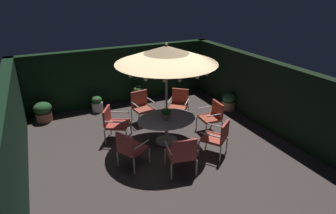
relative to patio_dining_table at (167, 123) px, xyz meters
name	(u,v)px	position (x,y,z in m)	size (l,w,h in m)	color
ground_plane	(162,147)	(-0.24, -0.23, -0.59)	(7.21, 7.65, 0.02)	#423A37
hedge_backdrop_rear	(121,75)	(-0.24, 3.44, 0.44)	(7.21, 0.30, 2.04)	black
hedge_backdrop_left	(11,143)	(-3.70, -0.23, 0.44)	(0.30, 7.65, 2.04)	black
hedge_backdrop_right	(264,92)	(3.21, -0.23, 0.44)	(0.30, 7.65, 2.04)	black
patio_dining_table	(167,123)	(0.00, 0.00, 0.00)	(1.64, 1.32, 0.71)	silver
patio_umbrella	(166,55)	(0.00, 0.00, 1.89)	(2.59, 2.59, 2.76)	silver
centerpiece_planter	(166,113)	(-0.06, -0.10, 0.35)	(0.26, 0.26, 0.37)	#876F4F
patio_chair_north	(114,121)	(-1.28, 0.73, -0.02)	(0.86, 0.87, 0.96)	beige
patio_chair_northeast	(130,147)	(-1.29, -0.71, -0.04)	(0.78, 0.77, 0.94)	beige
patio_chair_east	(182,152)	(-0.30, -1.45, -0.03)	(0.74, 0.74, 0.97)	beige
patio_chair_southeast	(218,136)	(0.87, -1.19, -0.02)	(0.81, 0.81, 0.97)	silver
patio_chair_south	(212,115)	(1.46, -0.07, -0.04)	(0.60, 0.63, 0.92)	silver
patio_chair_southwest	(179,103)	(0.97, 1.11, 0.00)	(0.82, 0.82, 0.99)	beige
patio_chair_west	(142,105)	(-0.18, 1.46, 0.00)	(0.68, 0.63, 1.00)	beige
potted_plant_left_far	(43,111)	(-3.03, 2.86, -0.24)	(0.55, 0.55, 0.64)	#A3614A
potted_plant_right_far	(229,101)	(2.90, 1.01, -0.27)	(0.46, 0.46, 0.61)	tan
potted_plant_front_corner	(137,93)	(0.23, 3.05, -0.23)	(0.38, 0.39, 0.64)	tan
potted_plant_back_center	(97,104)	(-1.31, 2.86, -0.31)	(0.38, 0.38, 0.56)	silver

